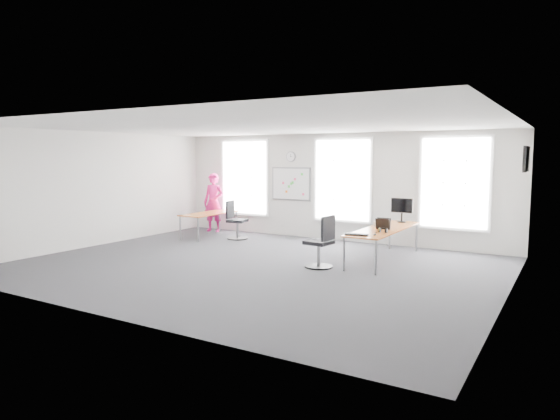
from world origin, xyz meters
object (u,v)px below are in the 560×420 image
Objects in this scene: desk_left at (209,215)px; chair_left at (235,222)px; desk_right at (384,230)px; person at (214,202)px; monitor at (402,208)px; keyboard at (357,235)px; chair_right at (321,245)px; headphones at (383,230)px.

chair_left is (0.91, 0.04, -0.17)m from desk_left.
chair_left reaches higher than desk_right.
chair_left is 0.60× the size of person.
keyboard is at bearing -94.28° from monitor.
desk_right is 6.39× the size of keyboard.
desk_left is at bearing -107.63° from chair_right.
headphones is 0.33× the size of monitor.
person reaches higher than monitor.
headphones is at bearing -73.72° from desk_right.
desk_left is 4.07× the size of keyboard.
chair_left reaches higher than desk_left.
person reaches higher than headphones.
headphones reaches higher than desk_right.
keyboard is at bearing -19.46° from desk_left.
monitor is (0.91, 2.63, 0.60)m from chair_right.
headphones is at bearing 49.89° from keyboard.
person is (-5.20, 2.93, 0.43)m from chair_right.
chair_left is at bearing -173.73° from monitor.
chair_left is 4.91m from keyboard.
desk_right is 0.68m from headphones.
chair_right is (-0.88, -1.41, -0.20)m from desk_right.
headphones is at bearing 132.03° from chair_right.
desk_left is 1.05× the size of person.
desk_left is 9.89× the size of headphones.
monitor is at bearing -11.68° from person.
desk_left is at bearing 176.08° from headphones.
chair_right is at bearing -109.18° from monitor.
chair_right is at bearing -121.95° from desk_right.
monitor reaches higher than desk_left.
person is 6.55m from keyboard.
desk_left is (-5.56, 0.65, -0.04)m from desk_right.
chair_right reaches higher than desk_left.
monitor is (6.11, -0.31, 0.18)m from person.
person reaches higher than keyboard.
person reaches higher than chair_left.
desk_left is at bearing 81.60° from chair_left.
headphones is (5.74, -1.29, 0.14)m from desk_left.
desk_left is 1.77× the size of chair_left.
chair_right is (4.67, -2.06, -0.15)m from desk_left.
chair_right reaches higher than chair_left.
keyboard is (-0.15, -1.26, 0.06)m from desk_right.
desk_right is 1.65× the size of person.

